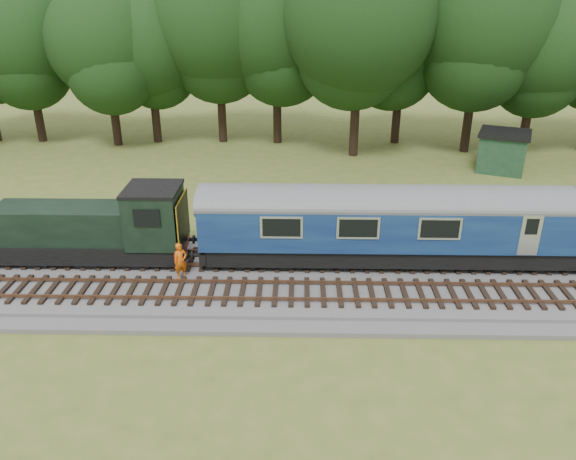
{
  "coord_description": "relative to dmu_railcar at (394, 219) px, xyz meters",
  "views": [
    {
      "loc": [
        1.01,
        -22.71,
        12.89
      ],
      "look_at": [
        0.5,
        1.4,
        2.0
      ],
      "focal_mm": 35.0,
      "sensor_mm": 36.0,
      "label": 1
    }
  ],
  "objects": [
    {
      "name": "ground",
      "position": [
        -5.45,
        -1.4,
        -2.61
      ],
      "size": [
        120.0,
        120.0,
        0.0
      ],
      "primitive_type": "plane",
      "color": "#506224",
      "rests_on": "ground"
    },
    {
      "name": "tree_line",
      "position": [
        -5.45,
        20.6,
        -2.61
      ],
      "size": [
        70.0,
        8.0,
        18.0
      ],
      "primitive_type": null,
      "color": "black",
      "rests_on": "ground"
    },
    {
      "name": "track_north",
      "position": [
        -5.45,
        -0.0,
        -2.19
      ],
      "size": [
        67.2,
        2.4,
        0.21
      ],
      "color": "black",
      "rests_on": "ballast"
    },
    {
      "name": "shed",
      "position": [
        10.25,
        15.47,
        -1.17
      ],
      "size": [
        4.51,
        4.51,
        2.83
      ],
      "rotation": [
        0.0,
        0.0,
        -0.38
      ],
      "color": "#17341F",
      "rests_on": "ground"
    },
    {
      "name": "worker",
      "position": [
        -9.76,
        -1.75,
        -1.4
      ],
      "size": [
        0.75,
        0.7,
        1.72
      ],
      "primitive_type": "imported",
      "rotation": [
        0.0,
        0.0,
        0.64
      ],
      "color": "#DE5B0B",
      "rests_on": "ballast"
    },
    {
      "name": "ballast",
      "position": [
        -5.45,
        -1.4,
        -2.43
      ],
      "size": [
        70.0,
        7.0,
        0.35
      ],
      "primitive_type": "cube",
      "color": "#4C4C4F",
      "rests_on": "ground"
    },
    {
      "name": "fence",
      "position": [
        -5.45,
        3.1,
        -2.61
      ],
      "size": [
        64.0,
        0.12,
        1.0
      ],
      "primitive_type": null,
      "color": "#6B6054",
      "rests_on": "ground"
    },
    {
      "name": "track_south",
      "position": [
        -5.45,
        -3.0,
        -2.19
      ],
      "size": [
        67.2,
        2.4,
        0.21
      ],
      "color": "black",
      "rests_on": "ballast"
    },
    {
      "name": "shunter_loco",
      "position": [
        -13.93,
        0.0,
        -0.63
      ],
      "size": [
        8.91,
        2.6,
        3.38
      ],
      "color": "black",
      "rests_on": "ground"
    },
    {
      "name": "dmu_railcar",
      "position": [
        0.0,
        0.0,
        0.0
      ],
      "size": [
        18.05,
        2.86,
        3.88
      ],
      "color": "black",
      "rests_on": "ground"
    }
  ]
}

